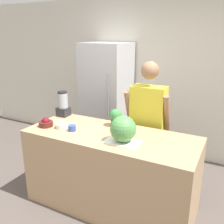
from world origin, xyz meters
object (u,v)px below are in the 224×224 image
Objects in this scene: bowl_cherries at (46,123)px; potted_plant at (116,117)px; bowl_small_blue at (72,128)px; watermelon at (123,129)px; person at (147,126)px; blender at (63,104)px; refrigerator at (107,99)px; bowl_cream at (62,125)px.

potted_plant is at bearing 28.42° from bowl_cherries.
watermelon is at bearing -1.47° from bowl_small_blue.
person reaches higher than blender.
refrigerator is 8.75× the size of potted_plant.
bowl_cream is 0.43× the size of blender.
blender reaches higher than bowl_small_blue.
refrigerator is at bearing 84.25° from blender.
bowl_cherries is at bearing -167.74° from bowl_cream.
bowl_cream is 0.65m from potted_plant.
person reaches higher than bowl_cherries.
potted_plant is (0.54, 0.36, 0.08)m from bowl_cream.
bowl_cherries is 1.91× the size of bowl_small_blue.
bowl_cherries is at bearing -144.51° from person.
blender is at bearing 178.79° from potted_plant.
bowl_cherries is 1.15× the size of bowl_cream.
refrigerator is 1.48m from bowl_cherries.
person is 1.28m from bowl_cherries.
bowl_cream is at bearing -83.54° from refrigerator.
blender is at bearing 98.03° from bowl_cherries.
bowl_cream is (0.16, -1.43, 0.04)m from refrigerator.
bowl_cherries is (-0.05, -1.47, 0.04)m from refrigerator.
bowl_small_blue is (0.37, 0.03, -0.01)m from bowl_cherries.
watermelon is at bearing -54.26° from potted_plant.
refrigerator is 1.77m from watermelon.
potted_plant is (0.75, 0.40, 0.08)m from bowl_cherries.
blender is at bearing 159.33° from watermelon.
watermelon reaches higher than bowl_cream.
watermelon reaches higher than bowl_small_blue.
blender reaches higher than bowl_cherries.
blender is at bearing 125.45° from bowl_cream.
person is 6.24× the size of watermelon.
bowl_cherries is 0.44m from blender.
bowl_cherries is at bearing -81.97° from blender.
bowl_small_blue is at bearing -6.45° from bowl_cream.
refrigerator reaches higher than person.
potted_plant is (-0.28, 0.39, -0.03)m from watermelon.
potted_plant is (0.70, -1.07, 0.12)m from refrigerator.
person is at bearing 49.00° from potted_plant.
bowl_small_blue is 0.54m from potted_plant.
refrigerator reaches higher than bowl_cream.
potted_plant is at bearing -1.21° from blender.
person is 11.70× the size of bowl_cream.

